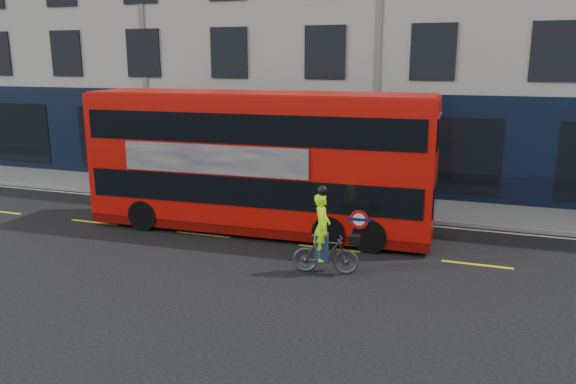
% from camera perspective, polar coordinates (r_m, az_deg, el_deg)
% --- Properties ---
extents(ground, '(120.00, 120.00, 0.00)m').
position_cam_1_polar(ground, '(14.72, 2.69, -7.54)').
color(ground, black).
rests_on(ground, ground).
extents(pavement, '(60.00, 3.00, 0.12)m').
position_cam_1_polar(pavement, '(20.74, 7.79, -1.27)').
color(pavement, gray).
rests_on(pavement, ground).
extents(kerb, '(60.00, 0.12, 0.13)m').
position_cam_1_polar(kerb, '(19.31, 6.91, -2.32)').
color(kerb, gray).
rests_on(kerb, ground).
extents(building_terrace, '(50.00, 10.07, 15.00)m').
position_cam_1_polar(building_terrace, '(26.53, 11.24, 17.95)').
color(building_terrace, '#ADAAA3').
rests_on(building_terrace, ground).
extents(road_edge_line, '(58.00, 0.10, 0.01)m').
position_cam_1_polar(road_edge_line, '(19.05, 6.71, -2.72)').
color(road_edge_line, silver).
rests_on(road_edge_line, ground).
extents(lane_dashes, '(58.00, 0.12, 0.01)m').
position_cam_1_polar(lane_dashes, '(16.08, 4.21, -5.72)').
color(lane_dashes, yellow).
rests_on(lane_dashes, ground).
extents(bus, '(10.72, 2.78, 4.29)m').
position_cam_1_polar(bus, '(17.24, -2.88, 3.14)').
color(bus, red).
rests_on(bus, ground).
extents(cyclist, '(1.71, 0.74, 2.26)m').
position_cam_1_polar(cyclist, '(14.05, 3.73, -5.30)').
color(cyclist, '#444649').
rests_on(cyclist, ground).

